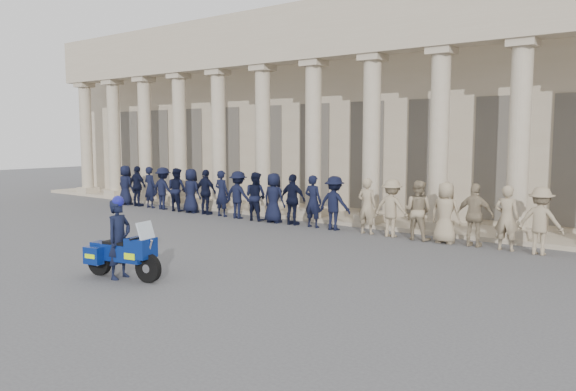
{
  "coord_description": "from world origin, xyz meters",
  "views": [
    {
      "loc": [
        11.45,
        -10.25,
        3.35
      ],
      "look_at": [
        1.42,
        2.83,
        1.6
      ],
      "focal_mm": 35.0,
      "sensor_mm": 36.0,
      "label": 1
    }
  ],
  "objects": [
    {
      "name": "motorcycle",
      "position": [
        0.5,
        -2.33,
        0.61
      ],
      "size": [
        2.19,
        1.03,
        1.41
      ],
      "rotation": [
        0.0,
        0.0,
        0.18
      ],
      "color": "black",
      "rests_on": "ground"
    },
    {
      "name": "ground",
      "position": [
        0.0,
        0.0,
        0.0
      ],
      "size": [
        90.0,
        90.0,
        0.0
      ],
      "primitive_type": "plane",
      "color": "#49494C",
      "rests_on": "ground"
    },
    {
      "name": "building",
      "position": [
        -0.0,
        14.74,
        4.52
      ],
      "size": [
        40.0,
        12.5,
        9.0
      ],
      "color": "tan",
      "rests_on": "ground"
    },
    {
      "name": "officer_rank",
      "position": [
        -1.84,
        6.52,
        0.97
      ],
      "size": [
        20.08,
        0.73,
        1.93
      ],
      "color": "black",
      "rests_on": "ground"
    },
    {
      "name": "rider",
      "position": [
        0.38,
        -2.36,
        0.97
      ],
      "size": [
        0.56,
        0.75,
        1.97
      ],
      "rotation": [
        0.0,
        0.0,
        1.75
      ],
      "color": "black",
      "rests_on": "ground"
    }
  ]
}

